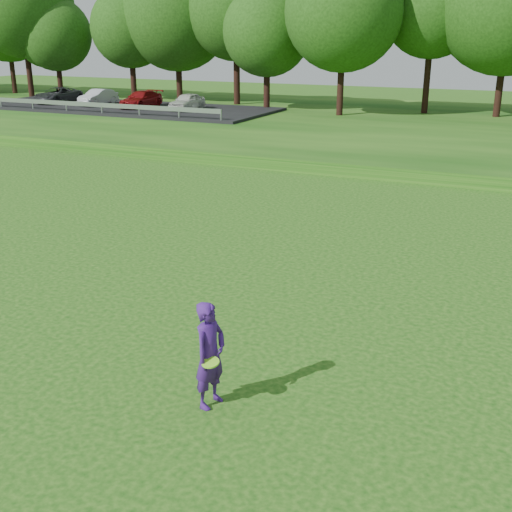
% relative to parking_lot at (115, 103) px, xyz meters
% --- Properties ---
extents(ground, '(140.00, 140.00, 0.00)m').
position_rel_parking_lot_xyz_m(ground, '(24.28, -32.80, -1.01)').
color(ground, '#10450D').
rests_on(ground, ground).
extents(berm, '(130.00, 30.00, 0.60)m').
position_rel_parking_lot_xyz_m(berm, '(24.28, 1.20, -0.71)').
color(berm, '#10450D').
rests_on(berm, ground).
extents(walking_path, '(130.00, 1.60, 0.04)m').
position_rel_parking_lot_xyz_m(walking_path, '(24.28, -12.80, -0.99)').
color(walking_path, gray).
rests_on(walking_path, ground).
extents(treeline, '(104.00, 7.00, 15.00)m').
position_rel_parking_lot_xyz_m(treeline, '(24.28, 5.20, 7.09)').
color(treeline, '#193B0D').
rests_on(treeline, berm).
extents(parking_lot, '(24.00, 9.00, 1.38)m').
position_rel_parking_lot_xyz_m(parking_lot, '(0.00, 0.00, 0.00)').
color(parking_lot, black).
rests_on(parking_lot, berm).
extents(woman, '(0.55, 0.75, 1.90)m').
position_rel_parking_lot_xyz_m(woman, '(26.11, -32.52, -0.06)').
color(woman, '#431A79').
rests_on(woman, ground).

